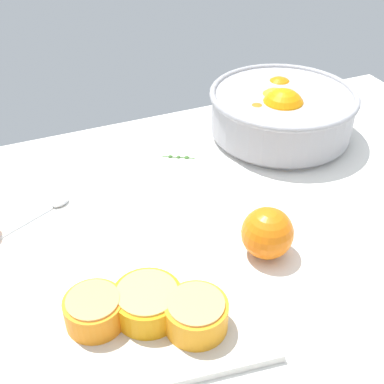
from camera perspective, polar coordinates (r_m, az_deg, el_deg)
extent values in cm
cube|color=white|center=(78.16, -0.32, -7.07)|extent=(134.30, 83.33, 3.00)
cylinder|color=#99999E|center=(105.56, 9.81, 6.55)|extent=(25.63, 25.63, 1.20)
cylinder|color=#99999E|center=(103.39, 10.07, 8.76)|extent=(27.86, 27.86, 7.98)
torus|color=#99999E|center=(101.63, 10.31, 10.74)|extent=(29.06, 29.06, 1.20)
sphere|color=orange|center=(105.03, 10.97, 9.09)|extent=(7.61, 7.61, 7.61)
sphere|color=orange|center=(108.56, 9.69, 10.94)|extent=(6.86, 6.86, 6.86)
sphere|color=orange|center=(106.32, 6.53, 9.80)|extent=(7.43, 7.43, 7.43)
sphere|color=orange|center=(102.74, 9.23, 9.54)|extent=(7.19, 7.19, 7.19)
sphere|color=orange|center=(98.41, 7.17, 7.88)|extent=(7.25, 7.25, 7.25)
sphere|color=orange|center=(99.68, 10.14, 9.02)|extent=(8.59, 8.59, 8.59)
sphere|color=orange|center=(102.61, 11.02, 8.80)|extent=(7.53, 7.53, 7.53)
cube|color=beige|center=(66.94, -6.63, -14.49)|extent=(35.60, 24.24, 1.21)
cylinder|color=orange|center=(63.95, 0.47, -13.71)|extent=(7.94, 7.94, 4.03)
cylinder|color=#F5AA62|center=(62.30, 0.48, -12.44)|extent=(6.99, 6.99, 0.30)
cylinder|color=orange|center=(65.60, -10.93, -13.04)|extent=(7.49, 7.49, 3.86)
cylinder|color=#F8AE5D|center=(64.06, -11.15, -11.82)|extent=(6.59, 6.59, 0.30)
cylinder|color=orange|center=(65.65, -5.02, -12.34)|extent=(8.80, 8.80, 3.74)
cylinder|color=#F5C364|center=(64.15, -5.12, -11.15)|extent=(7.74, 7.74, 0.30)
sphere|color=orange|center=(74.54, 8.48, -4.59)|extent=(7.72, 7.72, 7.72)
ellipsoid|color=silver|center=(87.89, -14.68, -1.06)|extent=(3.86, 3.43, 1.00)
cylinder|color=silver|center=(84.63, -19.43, -3.93)|extent=(13.48, 7.20, 0.70)
cylinder|color=#417030|center=(97.18, -1.53, 3.98)|extent=(5.67, 3.32, 0.30)
sphere|color=#417030|center=(96.93, -0.60, 4.00)|extent=(0.99, 0.99, 0.99)
sphere|color=#417030|center=(97.10, -1.53, 4.05)|extent=(0.87, 0.87, 0.87)
sphere|color=#417030|center=(97.29, -2.45, 4.10)|extent=(0.89, 0.89, 0.89)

